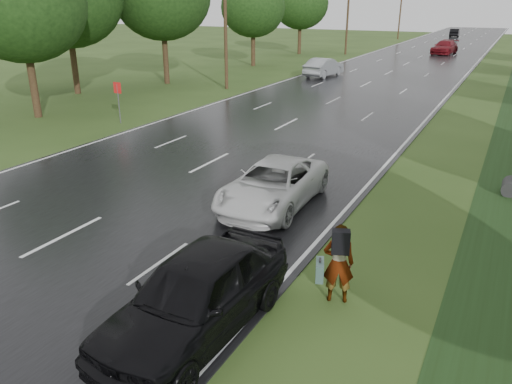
{
  "coord_description": "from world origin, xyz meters",
  "views": [
    {
      "loc": [
        11.12,
        -9.12,
        6.52
      ],
      "look_at": [
        4.87,
        2.91,
        1.3
      ],
      "focal_mm": 35.0,
      "sensor_mm": 36.0,
      "label": 1
    }
  ],
  "objects_px": {
    "pedestrian": "(337,262)",
    "road_sign": "(118,94)",
    "dark_sedan": "(196,294)",
    "silver_sedan": "(324,67)",
    "white_pickup": "(273,185)"
  },
  "relations": [
    {
      "from": "pedestrian",
      "to": "road_sign",
      "type": "bearing_deg",
      "value": -54.98
    },
    {
      "from": "white_pickup",
      "to": "silver_sedan",
      "type": "height_order",
      "value": "silver_sedan"
    },
    {
      "from": "pedestrian",
      "to": "silver_sedan",
      "type": "relative_size",
      "value": 0.39
    },
    {
      "from": "dark_sedan",
      "to": "white_pickup",
      "type": "bearing_deg",
      "value": 104.96
    },
    {
      "from": "pedestrian",
      "to": "dark_sedan",
      "type": "relative_size",
      "value": 0.37
    },
    {
      "from": "road_sign",
      "to": "silver_sedan",
      "type": "distance_m",
      "value": 22.96
    },
    {
      "from": "white_pickup",
      "to": "silver_sedan",
      "type": "relative_size",
      "value": 1.05
    },
    {
      "from": "road_sign",
      "to": "white_pickup",
      "type": "height_order",
      "value": "road_sign"
    },
    {
      "from": "pedestrian",
      "to": "dark_sedan",
      "type": "distance_m",
      "value": 3.29
    },
    {
      "from": "pedestrian",
      "to": "white_pickup",
      "type": "distance_m",
      "value": 5.84
    },
    {
      "from": "road_sign",
      "to": "silver_sedan",
      "type": "xyz_separation_m",
      "value": [
        3.83,
        22.63,
        -0.78
      ]
    },
    {
      "from": "silver_sedan",
      "to": "road_sign",
      "type": "bearing_deg",
      "value": 86.92
    },
    {
      "from": "white_pickup",
      "to": "silver_sedan",
      "type": "distance_m",
      "value": 30.99
    },
    {
      "from": "dark_sedan",
      "to": "silver_sedan",
      "type": "height_order",
      "value": "dark_sedan"
    },
    {
      "from": "pedestrian",
      "to": "white_pickup",
      "type": "bearing_deg",
      "value": -70.46
    }
  ]
}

